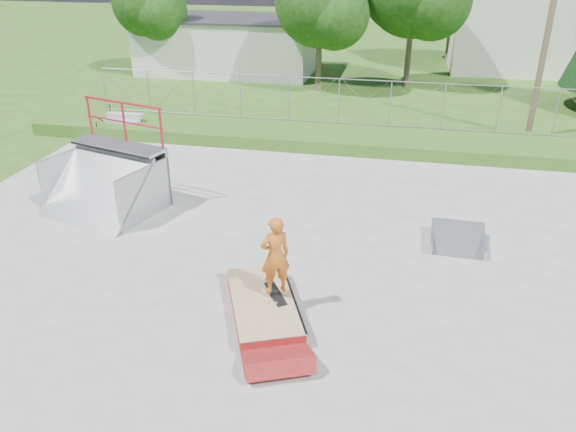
% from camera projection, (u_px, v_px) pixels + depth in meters
% --- Properties ---
extents(ground, '(120.00, 120.00, 0.00)m').
position_uv_depth(ground, '(280.00, 269.00, 13.36)').
color(ground, '#2E5117').
rests_on(ground, ground).
extents(concrete_pad, '(20.00, 16.00, 0.04)m').
position_uv_depth(concrete_pad, '(280.00, 268.00, 13.35)').
color(concrete_pad, gray).
rests_on(concrete_pad, ground).
extents(grass_berm, '(24.00, 3.00, 0.50)m').
position_uv_depth(grass_berm, '(334.00, 137.00, 21.61)').
color(grass_berm, '#2E5117').
rests_on(grass_berm, ground).
extents(grind_box, '(2.18, 2.91, 0.39)m').
position_uv_depth(grind_box, '(264.00, 307.00, 11.62)').
color(grind_box, maroon).
rests_on(grind_box, concrete_pad).
extents(quarter_pipe, '(3.51, 3.21, 2.94)m').
position_uv_depth(quarter_pipe, '(98.00, 164.00, 15.58)').
color(quarter_pipe, '#9C9EA4').
rests_on(quarter_pipe, concrete_pad).
extents(flat_bank_ramp, '(1.39, 1.48, 0.41)m').
position_uv_depth(flat_bank_ramp, '(458.00, 240.00, 14.23)').
color(flat_bank_ramp, '#9C9EA4').
rests_on(flat_bank_ramp, concrete_pad).
extents(skateboard, '(0.63, 0.78, 0.13)m').
position_uv_depth(skateboard, '(276.00, 294.00, 11.61)').
color(skateboard, black).
rests_on(skateboard, grind_box).
extents(skater, '(0.74, 0.67, 1.70)m').
position_uv_depth(skater, '(275.00, 259.00, 11.24)').
color(skater, '#C4601D').
rests_on(skater, grind_box).
extents(concrete_stairs, '(1.50, 1.60, 0.80)m').
position_uv_depth(concrete_stairs, '(121.00, 126.00, 22.42)').
color(concrete_stairs, gray).
rests_on(concrete_stairs, ground).
extents(chain_link_fence, '(20.00, 0.06, 1.80)m').
position_uv_depth(chain_link_fence, '(339.00, 101.00, 21.99)').
color(chain_link_fence, gray).
rests_on(chain_link_fence, grass_berm).
extents(utility_building_flat, '(10.00, 6.00, 3.00)m').
position_uv_depth(utility_building_flat, '(230.00, 45.00, 33.55)').
color(utility_building_flat, silver).
rests_on(utility_building_flat, ground).
extents(gable_house, '(8.40, 6.08, 8.94)m').
position_uv_depth(gable_house, '(526.00, 3.00, 32.89)').
color(gable_house, silver).
rests_on(gable_house, ground).
extents(utility_pole, '(0.24, 0.24, 8.00)m').
position_uv_depth(utility_pole, '(548.00, 33.00, 20.78)').
color(utility_pole, '#4F3D32').
rests_on(utility_pole, ground).
extents(tree_left_near, '(4.76, 4.48, 6.65)m').
position_uv_depth(tree_left_near, '(324.00, 5.00, 27.52)').
color(tree_left_near, '#4F3D32').
rests_on(tree_left_near, ground).
extents(tree_left_far, '(4.42, 4.16, 6.18)m').
position_uv_depth(tree_left_far, '(152.00, 4.00, 31.29)').
color(tree_left_far, '#4F3D32').
rests_on(tree_left_far, ground).
extents(tree_back_mid, '(4.08, 3.84, 5.70)m').
position_uv_depth(tree_back_mid, '(457.00, 2.00, 35.31)').
color(tree_back_mid, '#4F3D32').
rests_on(tree_back_mid, ground).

